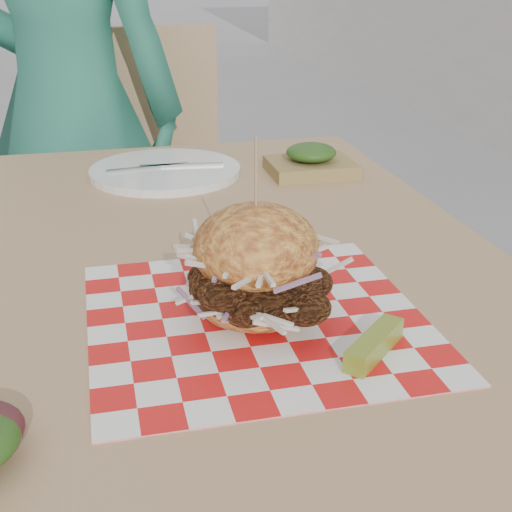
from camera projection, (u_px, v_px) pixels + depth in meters
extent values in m
imported|color=#28745D|center=(68.00, 108.00, 1.70)|extent=(0.66, 0.56, 1.55)
cube|color=tan|center=(201.00, 273.00, 0.94)|extent=(0.80, 1.20, 0.04)
cylinder|color=#333338|center=(5.00, 347.00, 1.50)|extent=(0.05, 0.05, 0.71)
cylinder|color=#333338|center=(314.00, 312.00, 1.64)|extent=(0.05, 0.05, 0.71)
cube|color=tan|center=(151.00, 242.00, 1.79)|extent=(0.44, 0.44, 0.04)
cube|color=tan|center=(135.00, 126.00, 1.87)|extent=(0.42, 0.06, 0.50)
cylinder|color=#333338|center=(91.00, 369.00, 1.68)|extent=(0.03, 0.03, 0.43)
cylinder|color=#333338|center=(239.00, 348.00, 1.77)|extent=(0.03, 0.03, 0.43)
cylinder|color=#333338|center=(83.00, 303.00, 2.00)|extent=(0.03, 0.03, 0.43)
cylinder|color=#333338|center=(209.00, 288.00, 2.08)|extent=(0.03, 0.03, 0.43)
cube|color=red|center=(256.00, 318.00, 0.78)|extent=(0.36, 0.36, 0.00)
ellipsoid|color=gold|center=(256.00, 299.00, 0.77)|extent=(0.13, 0.13, 0.05)
ellipsoid|color=brown|center=(256.00, 284.00, 0.76)|extent=(0.15, 0.13, 0.07)
ellipsoid|color=gold|center=(256.00, 248.00, 0.75)|extent=(0.13, 0.13, 0.09)
cylinder|color=tan|center=(256.00, 185.00, 0.72)|extent=(0.00, 0.00, 0.10)
cube|color=olive|center=(374.00, 345.00, 0.70)|extent=(0.08, 0.08, 0.02)
cylinder|color=white|center=(165.00, 171.00, 1.28)|extent=(0.27, 0.27, 0.01)
cube|color=silver|center=(148.00, 167.00, 1.27)|extent=(0.15, 0.03, 0.00)
cube|color=silver|center=(182.00, 165.00, 1.28)|extent=(0.15, 0.03, 0.00)
cube|color=olive|center=(311.00, 167.00, 1.28)|extent=(0.15, 0.12, 0.02)
ellipsoid|color=#1C4413|center=(311.00, 152.00, 1.27)|extent=(0.09, 0.09, 0.03)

